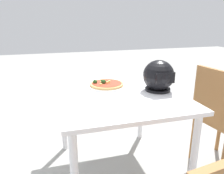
% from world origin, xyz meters
% --- Properties ---
extents(ground_plane, '(14.00, 14.00, 0.00)m').
position_xyz_m(ground_plane, '(0.00, 0.00, 0.00)').
color(ground_plane, '#9E9E99').
extents(dining_table, '(0.94, 1.06, 0.72)m').
position_xyz_m(dining_table, '(0.00, 0.00, 0.64)').
color(dining_table, white).
rests_on(dining_table, ground).
extents(pizza_plate, '(0.32, 0.32, 0.01)m').
position_xyz_m(pizza_plate, '(0.04, -0.17, 0.73)').
color(pizza_plate, white).
rests_on(pizza_plate, dining_table).
extents(pizza, '(0.28, 0.28, 0.05)m').
position_xyz_m(pizza, '(0.05, -0.17, 0.74)').
color(pizza, tan).
rests_on(pizza, pizza_plate).
extents(motorcycle_helmet, '(0.25, 0.25, 0.25)m').
position_xyz_m(motorcycle_helmet, '(-0.33, 0.04, 0.84)').
color(motorcycle_helmet, black).
rests_on(motorcycle_helmet, dining_table).
extents(chair_side, '(0.45, 0.45, 0.90)m').
position_xyz_m(chair_side, '(-0.83, 0.18, 0.51)').
color(chair_side, '#996638').
rests_on(chair_side, ground).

